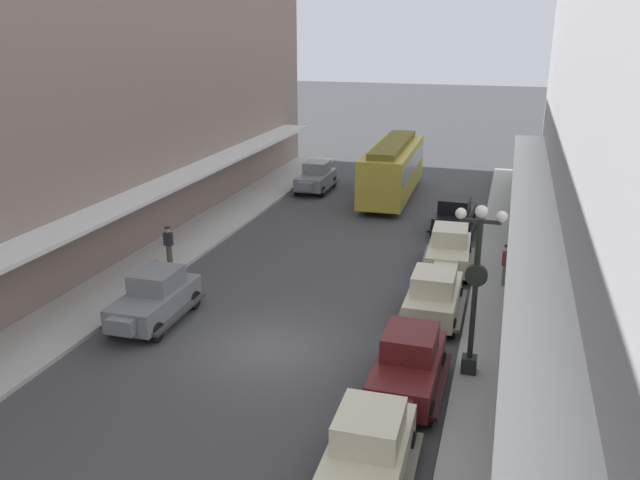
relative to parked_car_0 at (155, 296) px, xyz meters
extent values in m
plane|color=#424244|center=(4.50, -0.81, -0.94)|extent=(200.00, 200.00, 0.00)
cube|color=#B7B5AD|center=(-3.00, -0.81, -0.87)|extent=(3.00, 60.00, 0.15)
cube|color=#B7B5AD|center=(12.00, -0.81, -0.87)|extent=(3.00, 60.00, 0.15)
cube|color=white|center=(-3.60, -0.81, 2.06)|extent=(1.80, 54.00, 0.16)
cube|color=white|center=(12.60, -0.81, 2.06)|extent=(1.80, 54.00, 0.16)
cube|color=slate|center=(0.00, -0.03, -0.20)|extent=(1.74, 3.92, 0.80)
cube|color=slate|center=(0.00, 0.22, 0.55)|extent=(1.46, 1.71, 0.70)
cube|color=#8C9EA8|center=(0.00, 0.22, 0.55)|extent=(1.39, 1.68, 0.42)
cube|color=slate|center=(0.02, -2.16, -0.15)|extent=(0.94, 0.37, 0.52)
cube|color=#393A3D|center=(0.95, -0.02, -0.52)|extent=(0.28, 3.51, 0.12)
cube|color=#393A3D|center=(-0.95, -0.04, -0.52)|extent=(0.28, 3.51, 0.12)
cylinder|color=black|center=(0.82, -1.39, -0.60)|extent=(0.23, 0.68, 0.68)
cylinder|color=black|center=(-0.79, -1.41, -0.60)|extent=(0.23, 0.68, 0.68)
cylinder|color=black|center=(0.79, 1.34, -0.60)|extent=(0.23, 0.68, 0.68)
cylinder|color=black|center=(-0.82, 1.32, -0.60)|extent=(0.23, 0.68, 0.68)
cube|color=black|center=(9.08, 13.56, -0.20)|extent=(1.86, 3.97, 0.80)
cube|color=black|center=(9.07, 13.31, 0.55)|extent=(1.51, 1.76, 0.70)
cube|color=#8C9EA8|center=(9.07, 13.31, 0.55)|extent=(1.44, 1.72, 0.42)
cube|color=black|center=(9.17, 15.69, -0.15)|extent=(0.95, 0.40, 0.52)
cube|color=black|center=(8.13, 13.60, -0.52)|extent=(0.38, 3.52, 0.12)
cube|color=black|center=(10.03, 13.52, -0.52)|extent=(0.38, 3.52, 0.12)
cylinder|color=black|center=(8.33, 14.95, -0.60)|extent=(0.25, 0.69, 0.68)
cylinder|color=black|center=(9.95, 14.89, -0.60)|extent=(0.25, 0.69, 0.68)
cylinder|color=black|center=(8.22, 12.23, -0.60)|extent=(0.25, 0.69, 0.68)
cylinder|color=black|center=(9.83, 12.16, -0.60)|extent=(0.25, 0.69, 0.68)
cube|color=beige|center=(9.36, 3.09, -0.20)|extent=(1.72, 3.91, 0.80)
cube|color=beige|center=(9.36, 2.84, 0.55)|extent=(1.45, 1.71, 0.70)
cube|color=#8C9EA8|center=(9.36, 2.84, 0.55)|extent=(1.38, 1.67, 0.42)
cube|color=beige|center=(9.35, 5.22, -0.15)|extent=(0.94, 0.36, 0.52)
cube|color=#6D6856|center=(8.41, 3.09, -0.52)|extent=(0.26, 3.51, 0.12)
cube|color=#6D6856|center=(10.31, 3.10, -0.52)|extent=(0.26, 3.51, 0.12)
cylinder|color=black|center=(8.54, 4.45, -0.60)|extent=(0.22, 0.68, 0.68)
cylinder|color=black|center=(10.16, 4.46, -0.60)|extent=(0.22, 0.68, 0.68)
cylinder|color=black|center=(8.56, 1.72, -0.60)|extent=(0.22, 0.68, 0.68)
cylinder|color=black|center=(10.17, 1.73, -0.60)|extent=(0.22, 0.68, 0.68)
cube|color=#591919|center=(9.29, -2.12, -0.20)|extent=(1.71, 3.91, 0.80)
cube|color=#591919|center=(9.29, -1.87, 0.55)|extent=(1.45, 1.71, 0.70)
cube|color=#8C9EA8|center=(9.29, -1.87, 0.55)|extent=(1.37, 1.67, 0.42)
cube|color=#591919|center=(9.28, -4.25, -0.15)|extent=(0.94, 0.36, 0.52)
cube|color=black|center=(10.24, -2.13, -0.52)|extent=(0.25, 3.51, 0.12)
cube|color=black|center=(8.34, -2.12, -0.52)|extent=(0.25, 3.51, 0.12)
cylinder|color=black|center=(10.09, -3.49, -0.60)|extent=(0.22, 0.68, 0.68)
cylinder|color=black|center=(8.47, -3.49, -0.60)|extent=(0.22, 0.68, 0.68)
cylinder|color=black|center=(10.10, -0.76, -0.60)|extent=(0.22, 0.68, 0.68)
cylinder|color=black|center=(8.48, -0.76, -0.60)|extent=(0.22, 0.68, 0.68)
cube|color=slate|center=(-0.10, 19.62, -0.20)|extent=(1.72, 3.91, 0.80)
cube|color=slate|center=(-0.10, 19.87, 0.55)|extent=(1.45, 1.71, 0.70)
cube|color=#8C9EA8|center=(-0.10, 19.87, 0.55)|extent=(1.37, 1.67, 0.42)
cube|color=slate|center=(-0.09, 17.49, -0.15)|extent=(0.94, 0.36, 0.52)
cube|color=#393A3D|center=(0.85, 19.62, -0.52)|extent=(0.25, 3.51, 0.12)
cube|color=#393A3D|center=(-1.05, 19.61, -0.52)|extent=(0.25, 3.51, 0.12)
cylinder|color=black|center=(0.71, 18.26, -0.60)|extent=(0.22, 0.68, 0.68)
cylinder|color=black|center=(-0.90, 18.25, -0.60)|extent=(0.22, 0.68, 0.68)
cylinder|color=black|center=(0.70, 20.99, -0.60)|extent=(0.22, 0.68, 0.68)
cylinder|color=black|center=(-0.92, 20.98, -0.60)|extent=(0.22, 0.68, 0.68)
cube|color=beige|center=(9.06, -6.38, -0.20)|extent=(1.76, 3.93, 0.80)
cube|color=beige|center=(9.06, -6.13, 0.55)|extent=(1.47, 1.72, 0.70)
cube|color=#8C9EA8|center=(9.06, -6.13, 0.55)|extent=(1.40, 1.69, 0.42)
cube|color=#6D6856|center=(8.11, -6.39, -0.52)|extent=(0.30, 3.51, 0.12)
cylinder|color=black|center=(9.84, -5.00, -0.60)|extent=(0.23, 0.68, 0.68)
cylinder|color=black|center=(8.23, -5.03, -0.60)|extent=(0.23, 0.68, 0.68)
cube|color=beige|center=(9.37, 8.09, -0.20)|extent=(1.87, 3.97, 0.80)
cube|color=beige|center=(9.36, 8.34, 0.55)|extent=(1.51, 1.76, 0.70)
cube|color=#8C9EA8|center=(9.36, 8.34, 0.55)|extent=(1.44, 1.72, 0.42)
cube|color=beige|center=(9.46, 5.96, -0.15)|extent=(0.95, 0.40, 0.52)
cube|color=#6D6856|center=(10.32, 8.13, -0.52)|extent=(0.39, 3.52, 0.12)
cube|color=#6D6856|center=(8.42, 8.05, -0.52)|extent=(0.39, 3.52, 0.12)
cylinder|color=black|center=(10.24, 6.76, -0.60)|extent=(0.25, 0.69, 0.68)
cylinder|color=black|center=(8.62, 6.69, -0.60)|extent=(0.25, 0.69, 0.68)
cylinder|color=black|center=(10.12, 9.49, -0.60)|extent=(0.25, 0.69, 0.68)
cylinder|color=black|center=(8.51, 9.42, -0.60)|extent=(0.25, 0.69, 0.68)
cube|color=gold|center=(4.80, 19.28, 0.81)|extent=(2.72, 9.65, 2.70)
cube|color=brown|center=(4.80, 19.28, 2.34)|extent=(1.70, 8.67, 0.36)
cube|color=#8C9EA8|center=(4.80, 19.28, 1.28)|extent=(2.73, 8.89, 0.95)
cube|color=black|center=(4.87, 16.41, -0.74)|extent=(2.03, 1.25, 0.40)
cube|color=black|center=(4.73, 22.16, -0.74)|extent=(2.03, 1.25, 0.40)
cube|color=black|center=(10.90, -0.69, -0.54)|extent=(0.44, 0.44, 0.50)
cylinder|color=black|center=(10.90, -0.69, 1.81)|extent=(0.16, 0.16, 4.20)
cube|color=black|center=(10.90, -0.69, 3.91)|extent=(1.10, 0.10, 0.10)
sphere|color=white|center=(10.35, -0.69, 4.09)|extent=(0.32, 0.32, 0.32)
sphere|color=white|center=(11.45, -0.69, 4.09)|extent=(0.32, 0.32, 0.32)
sphere|color=white|center=(10.90, -0.69, 4.19)|extent=(0.36, 0.36, 0.36)
cylinder|color=black|center=(10.90, -0.69, 2.31)|extent=(0.64, 0.18, 0.64)
cylinder|color=silver|center=(10.90, -0.59, 2.31)|extent=(0.56, 0.02, 0.56)
cylinder|color=#B21E19|center=(-1.85, 3.19, -0.44)|extent=(0.24, 0.24, 0.70)
sphere|color=#B21E19|center=(-1.85, 3.19, -0.07)|extent=(0.20, 0.20, 0.20)
cylinder|color=#4C4238|center=(12.73, 17.69, -0.37)|extent=(0.24, 0.24, 0.85)
cube|color=white|center=(12.73, 17.69, 0.34)|extent=(0.36, 0.22, 0.56)
sphere|color=brown|center=(12.73, 17.69, 0.74)|extent=(0.22, 0.22, 0.22)
cylinder|color=slate|center=(11.75, 6.59, -0.37)|extent=(0.24, 0.24, 0.85)
cube|color=maroon|center=(11.75, 6.59, 0.34)|extent=(0.36, 0.22, 0.56)
sphere|color=beige|center=(11.75, 6.59, 0.74)|extent=(0.22, 0.22, 0.22)
cylinder|color=black|center=(11.75, 6.59, 0.86)|extent=(0.28, 0.28, 0.04)
cylinder|color=#4C4238|center=(-2.21, 4.92, -0.37)|extent=(0.24, 0.24, 0.85)
cube|color=#26262D|center=(-2.21, 4.92, 0.34)|extent=(0.36, 0.22, 0.56)
sphere|color=tan|center=(-2.21, 4.92, 0.74)|extent=(0.22, 0.22, 0.22)
cylinder|color=black|center=(-2.21, 4.92, 0.86)|extent=(0.28, 0.28, 0.04)
camera|label=1|loc=(11.53, -18.22, 9.05)|focal=36.10mm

